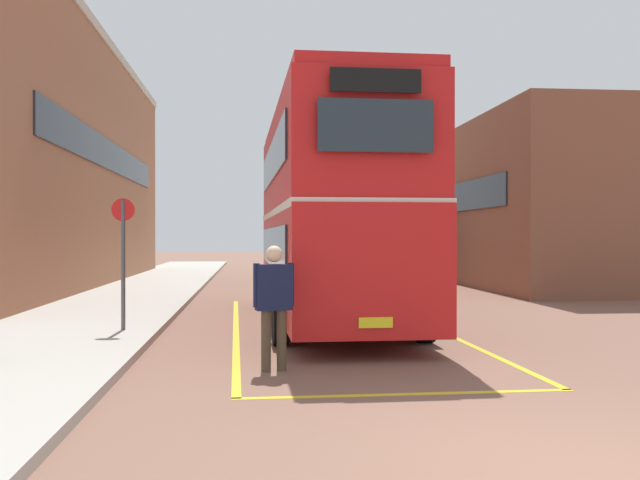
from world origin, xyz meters
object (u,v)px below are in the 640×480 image
Objects in this scene: pedestrian_boarding at (274,298)px; bus_stop_sign at (123,250)px; double_decker_bus at (329,210)px; single_deck_bus at (358,243)px.

pedestrian_boarding is 4.68m from bus_stop_sign.
double_decker_bus is 4.31× the size of bus_stop_sign.
double_decker_bus reaches higher than single_deck_bus.
double_decker_bus is 4.75m from bus_stop_sign.
bus_stop_sign is at bearing -153.84° from double_decker_bus.
pedestrian_boarding is at bearing -103.82° from double_decker_bus.
pedestrian_boarding is 0.71× the size of bus_stop_sign.
double_decker_bus is at bearing 26.16° from bus_stop_sign.
single_deck_bus reaches higher than bus_stop_sign.
double_decker_bus is 1.17× the size of single_deck_bus.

